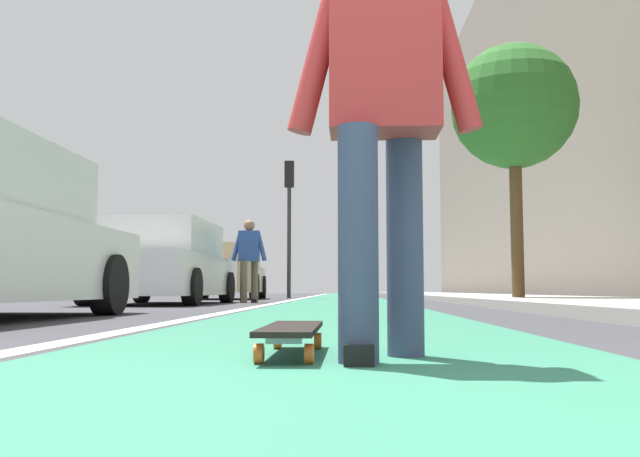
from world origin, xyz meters
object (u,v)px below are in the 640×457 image
(skateboard, at_px, (292,331))
(street_tree_mid, at_px, (514,108))
(parked_car_far, at_px, (228,273))
(traffic_light, at_px, (289,203))
(parked_car_mid, at_px, (164,265))
(skater_person, at_px, (383,102))
(pedestrian_distant, at_px, (249,255))

(skateboard, height_order, street_tree_mid, street_tree_mid)
(parked_car_far, height_order, street_tree_mid, street_tree_mid)
(skateboard, distance_m, traffic_light, 18.68)
(traffic_light, bearing_deg, parked_car_mid, 170.04)
(skater_person, relative_size, street_tree_mid, 0.34)
(skateboard, distance_m, pedestrian_distant, 11.30)
(skater_person, relative_size, traffic_light, 0.39)
(skateboard, relative_size, traffic_light, 0.20)
(traffic_light, distance_m, street_tree_mid, 9.43)
(skateboard, xyz_separation_m, traffic_light, (18.41, 1.53, 2.80))
(parked_car_far, distance_m, street_tree_mid, 9.36)
(parked_car_far, height_order, traffic_light, traffic_light)
(pedestrian_distant, bearing_deg, skateboard, -171.20)
(skater_person, relative_size, pedestrian_distant, 1.00)
(traffic_light, xyz_separation_m, street_tree_mid, (-8.01, -4.91, 0.79))
(parked_car_far, relative_size, pedestrian_distant, 2.61)
(skateboard, height_order, pedestrian_distant, pedestrian_distant)
(parked_car_mid, xyz_separation_m, street_tree_mid, (0.69, -6.43, 2.99))
(skateboard, bearing_deg, parked_car_far, 10.53)
(parked_car_mid, bearing_deg, skater_person, -160.95)
(skater_person, xyz_separation_m, parked_car_far, (16.64, 3.41, -0.22))
(street_tree_mid, bearing_deg, parked_car_far, 46.57)
(skateboard, xyz_separation_m, parked_car_far, (16.49, 3.07, 0.63))
(traffic_light, bearing_deg, street_tree_mid, -148.52)
(skateboard, relative_size, skater_person, 0.51)
(street_tree_mid, relative_size, pedestrian_distant, 2.97)
(parked_car_far, relative_size, street_tree_mid, 0.88)
(traffic_light, xyz_separation_m, pedestrian_distant, (-7.27, 0.20, -1.95))
(pedestrian_distant, bearing_deg, skater_person, -169.61)
(skater_person, xyz_separation_m, parked_car_mid, (9.85, 3.40, -0.24))
(street_tree_mid, height_order, pedestrian_distant, street_tree_mid)
(parked_car_mid, relative_size, parked_car_far, 1.08)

